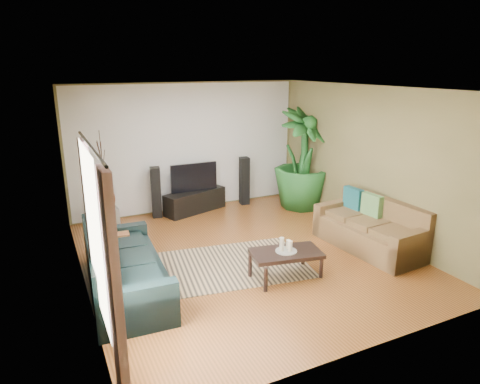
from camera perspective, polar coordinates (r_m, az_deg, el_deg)
floor at (r=7.15m, az=0.70°, el=-8.50°), size 5.50×5.50×0.00m
ceiling at (r=6.48m, az=0.79°, el=13.64°), size 5.50×5.50×0.00m
wall_back at (r=9.18m, az=-6.94°, el=5.91°), size 5.00×0.00×5.00m
wall_front at (r=4.52m, az=16.48°, el=-6.01°), size 5.00×0.00×5.00m
wall_left at (r=6.05m, az=-20.98°, el=-0.70°), size 0.00×5.50×5.50m
wall_right at (r=8.09m, az=16.86°, el=3.86°), size 0.00×5.50×5.50m
backwall_panel at (r=9.17m, az=-6.92°, el=5.90°), size 4.90×0.00×4.90m
window_pane at (r=4.53m, az=-18.88°, el=-5.53°), size 0.00×1.80×1.80m
curtain_near at (r=3.96m, az=-16.36°, el=-12.59°), size 0.08×0.35×2.20m
curtain_far at (r=5.32m, az=-19.14°, el=-5.13°), size 0.08×0.35×2.20m
curtain_rod at (r=4.29m, az=-19.33°, el=5.79°), size 0.03×1.90×0.03m
sofa_left at (r=6.13m, az=-15.03°, el=-9.20°), size 1.08×2.28×0.85m
sofa_right at (r=7.60m, az=16.87°, el=-4.24°), size 1.01×1.97×0.85m
area_rug at (r=6.86m, az=-0.73°, el=-9.61°), size 2.43×1.89×0.01m
coffee_table at (r=6.43m, az=6.11°, el=-9.57°), size 1.11×0.74×0.42m
candle_tray at (r=6.34m, az=6.17°, el=-7.82°), size 0.31×0.31×0.01m
candle_tall at (r=6.29m, az=5.59°, el=-6.92°), size 0.06×0.06×0.20m
candle_mid at (r=6.30m, az=6.70°, el=-7.18°), size 0.06×0.06×0.16m
candle_short at (r=6.39m, az=6.45°, el=-6.92°), size 0.06×0.06×0.13m
tv_stand at (r=9.21m, az=-6.02°, el=-1.23°), size 1.44×0.82×0.46m
television at (r=9.08m, az=-6.16°, el=1.97°), size 1.01×0.06×0.60m
speaker_left at (r=8.92m, az=-11.13°, el=-0.05°), size 0.22×0.24×1.05m
speaker_right at (r=9.59m, az=0.59°, el=1.50°), size 0.22×0.24×1.07m
potted_plant at (r=9.34m, az=8.36°, el=4.36°), size 1.52×1.52×2.16m
plant_pot at (r=9.58m, az=8.13°, el=-1.06°), size 0.40×0.40×0.31m
pedestal at (r=8.68m, az=-17.25°, el=-3.28°), size 0.42×0.42×0.39m
vase at (r=8.57m, az=-17.46°, el=-0.94°), size 0.35×0.35×0.50m
side_table at (r=7.10m, az=-16.61°, el=-7.02°), size 0.57×0.57×0.54m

